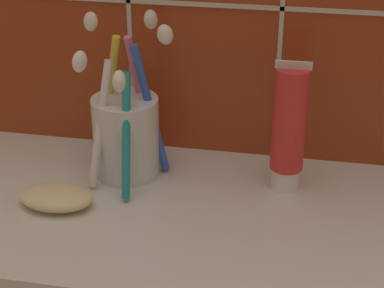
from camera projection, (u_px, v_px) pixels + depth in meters
sink_counter at (245, 224)px, 66.87cm from camera, size 69.38×28.40×2.00cm
toothbrush_cup at (126, 131)px, 72.07cm from camera, size 10.93×13.40×18.34cm
toothpaste_tube at (289, 128)px, 68.19cm from camera, size 3.80×3.61×14.82cm
soap_bar at (56, 197)px, 67.67cm from camera, size 8.02×5.12×2.06cm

